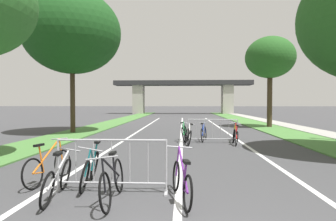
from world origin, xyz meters
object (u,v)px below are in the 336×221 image
object	(u,v)px
bicycle_white_5	(188,136)
bicycle_orange_8	(49,166)
bicycle_silver_6	(58,179)
bicycle_red_9	(235,136)
crowd_barrier_second	(212,131)
bicycle_green_0	(185,133)
bicycle_blue_1	(204,133)
bicycle_teal_2	(90,169)
crowd_barrier_nearest	(112,166)
bicycle_black_7	(113,181)
bicycle_purple_3	(181,181)
tree_left_pine_far	(72,33)
tree_right_cypress_far	(270,58)
bicycle_yellow_4	(234,134)

from	to	relation	value
bicycle_white_5	bicycle_orange_8	xyz separation A→B (m)	(-3.20, -5.83, 0.01)
bicycle_orange_8	bicycle_silver_6	bearing A→B (deg)	-46.87
bicycle_white_5	bicycle_red_9	distance (m)	2.01
crowd_barrier_second	bicycle_green_0	size ratio (longest dim) A/B	1.34
bicycle_blue_1	bicycle_teal_2	size ratio (longest dim) A/B	1.02
crowd_barrier_nearest	bicycle_blue_1	xyz separation A→B (m)	(2.37, 7.52, -0.16)
bicycle_teal_2	bicycle_black_7	bearing A→B (deg)	120.71
bicycle_red_9	bicycle_white_5	bearing A→B (deg)	-171.95
bicycle_white_5	bicycle_orange_8	world-z (taller)	bicycle_orange_8
crowd_barrier_nearest	bicycle_purple_3	bearing A→B (deg)	-15.95
crowd_barrier_nearest	bicycle_purple_3	world-z (taller)	crowd_barrier_nearest
tree_left_pine_far	bicycle_red_9	world-z (taller)	tree_left_pine_far
bicycle_green_0	bicycle_blue_1	size ratio (longest dim) A/B	0.98
tree_right_cypress_far	bicycle_white_5	distance (m)	11.36
tree_left_pine_far	tree_right_cypress_far	distance (m)	13.41
bicycle_blue_1	bicycle_silver_6	distance (m)	8.58
tree_left_pine_far	bicycle_blue_1	bearing A→B (deg)	-22.09
bicycle_black_7	bicycle_teal_2	bearing A→B (deg)	-53.58
bicycle_blue_1	bicycle_yellow_4	distance (m)	1.38
bicycle_orange_8	bicycle_red_9	xyz separation A→B (m)	(5.20, 5.97, -0.01)
bicycle_blue_1	bicycle_white_5	size ratio (longest dim) A/B	1.04
tree_left_pine_far	bicycle_blue_1	size ratio (longest dim) A/B	4.85
bicycle_teal_2	bicycle_silver_6	xyz separation A→B (m)	(-0.35, -0.79, -0.01)
bicycle_teal_2	bicycle_purple_3	world-z (taller)	bicycle_teal_2
bicycle_blue_1	bicycle_black_7	xyz separation A→B (m)	(-2.21, -8.05, 0.02)
bicycle_teal_2	bicycle_silver_6	world-z (taller)	bicycle_teal_2
bicycle_blue_1	bicycle_silver_6	xyz separation A→B (m)	(-3.26, -7.94, 0.00)
tree_right_cypress_far	crowd_barrier_second	xyz separation A→B (m)	(-4.90, -7.95, -4.46)
crowd_barrier_second	bicycle_black_7	size ratio (longest dim) A/B	1.30
bicycle_white_5	bicycle_red_9	world-z (taller)	bicycle_red_9
bicycle_blue_1	bicycle_red_9	world-z (taller)	bicycle_red_9
bicycle_red_9	bicycle_purple_3	bearing A→B (deg)	-103.89
tree_right_cypress_far	bicycle_white_5	xyz separation A→B (m)	(-5.97, -8.48, -4.62)
bicycle_teal_2	bicycle_purple_3	bearing A→B (deg)	151.03
bicycle_white_5	bicycle_orange_8	size ratio (longest dim) A/B	0.97
bicycle_yellow_4	bicycle_purple_3	bearing A→B (deg)	83.06
bicycle_blue_1	crowd_barrier_second	bearing A→B (deg)	-48.22
crowd_barrier_second	bicycle_red_9	world-z (taller)	crowd_barrier_second
tree_left_pine_far	bicycle_red_9	bearing A→B (deg)	-24.66
bicycle_white_5	bicycle_silver_6	distance (m)	7.28
crowd_barrier_second	bicycle_yellow_4	size ratio (longest dim) A/B	1.32
bicycle_green_0	bicycle_purple_3	xyz separation A→B (m)	(-0.10, -7.85, -0.03)
bicycle_yellow_4	bicycle_white_5	world-z (taller)	bicycle_white_5
crowd_barrier_nearest	bicycle_yellow_4	bearing A→B (deg)	63.33
bicycle_white_5	bicycle_black_7	world-z (taller)	bicycle_black_7
bicycle_purple_3	bicycle_black_7	bearing A→B (deg)	175.01
bicycle_green_0	bicycle_teal_2	size ratio (longest dim) A/B	1.00
bicycle_blue_1	bicycle_red_9	xyz separation A→B (m)	(1.28, -0.98, -0.00)
bicycle_red_9	tree_left_pine_far	bearing A→B (deg)	159.49
tree_right_cypress_far	bicycle_white_5	bearing A→B (deg)	-125.15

